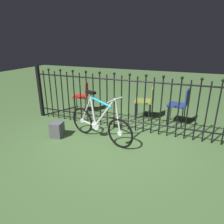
# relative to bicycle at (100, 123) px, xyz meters

# --- Properties ---
(ground_plane) EXTENTS (20.00, 20.00, 0.00)m
(ground_plane) POSITION_rel_bicycle_xyz_m (0.39, -0.07, -0.34)
(ground_plane) COLOR #405F33
(iron_fence) EXTENTS (4.74, 0.07, 1.29)m
(iron_fence) POSITION_rel_bicycle_xyz_m (0.33, 0.65, 0.30)
(iron_fence) COLOR black
(iron_fence) RESTS_ON ground
(bicycle) EXTENTS (1.47, 0.54, 0.94)m
(bicycle) POSITION_rel_bicycle_xyz_m (0.00, 0.00, 0.00)
(bicycle) COLOR black
(bicycle) RESTS_ON ground
(chair_navy) EXTENTS (0.45, 0.44, 0.84)m
(chair_navy) POSITION_rel_bicycle_xyz_m (1.38, 1.37, 0.17)
(chair_navy) COLOR black
(chair_navy) RESTS_ON ground
(chair_olive) EXTENTS (0.46, 0.46, 0.79)m
(chair_olive) POSITION_rel_bicycle_xyz_m (0.59, 1.44, 0.15)
(chair_olive) COLOR black
(chair_olive) RESTS_ON ground
(chair_red) EXTENTS (0.47, 0.47, 0.79)m
(chair_red) POSITION_rel_bicycle_xyz_m (-1.09, 1.29, 0.14)
(chair_red) COLOR black
(chair_red) RESTS_ON ground
(display_crate) EXTENTS (0.26, 0.26, 0.31)m
(display_crate) POSITION_rel_bicycle_xyz_m (-0.84, -0.21, -0.19)
(display_crate) COLOR #4C4C51
(display_crate) RESTS_ON ground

